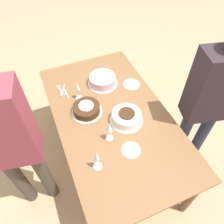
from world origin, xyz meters
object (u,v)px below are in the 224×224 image
Objects in this scene: wine_glass_near at (109,128)px; person_cutting at (7,140)px; person_watching at (210,98)px; wine_glass_extra at (78,88)px; cake_center_white at (126,117)px; cake_front_chocolate at (86,109)px; cake_back_decorated at (102,80)px; wine_glass_far at (97,156)px.

person_cutting is (-0.09, -0.72, 0.12)m from wine_glass_near.
person_watching is at bearing 83.96° from wine_glass_near.
wine_glass_extra is 0.78m from person_cutting.
cake_center_white reaches higher than cake_front_chocolate.
wine_glass_extra is (-0.55, -0.09, -0.01)m from wine_glass_near.
cake_front_chocolate is 1.34× the size of wine_glass_near.
person_watching is at bearing 56.63° from wine_glass_extra.
wine_glass_far reaches higher than cake_back_decorated.
person_watching is (0.64, 0.97, 0.08)m from wine_glass_extra.
cake_back_decorated is 0.18× the size of person_cutting.
cake_center_white reaches higher than cake_back_decorated.
wine_glass_far reaches higher than wine_glass_extra.
wine_glass_far is 0.62m from person_cutting.
wine_glass_extra is (-0.20, -0.01, 0.09)m from cake_front_chocolate.
cake_back_decorated is (-0.53, -0.02, 0.00)m from cake_center_white.
wine_glass_far is at bearing -17.96° from person_cutting.
cake_back_decorated is 1.51× the size of wine_glass_extra.
cake_front_chocolate is 0.22m from wine_glass_extra.
cake_back_decorated is at bearing 109.74° from wine_glass_extra.
person_cutting is at bearing -58.52° from cake_back_decorated.
cake_front_chocolate is at bearing 169.85° from wine_glass_far.
person_cutting is (-0.29, -0.54, 0.11)m from wine_glass_far.
wine_glass_near reaches higher than cake_center_white.
cake_center_white is 0.72m from person_watching.
wine_glass_near is at bearing 138.22° from wine_glass_far.
cake_center_white is at bearing -3.45° from person_watching.
wine_glass_near reaches higher than cake_front_chocolate.
cake_center_white is 0.98× the size of cake_back_decorated.
wine_glass_far is at bearing -41.78° from wine_glass_near.
cake_back_decorated is at bearing 163.58° from wine_glass_near.
wine_glass_extra reaches higher than cake_center_white.
cake_center_white is 1.05× the size of cake_front_chocolate.
cake_back_decorated is 0.68m from wine_glass_near.
wine_glass_far reaches higher than cake_center_white.
wine_glass_extra is at bearing -144.67° from cake_center_white.
cake_center_white is at bearing 35.33° from wine_glass_extra.
wine_glass_far reaches higher than cake_front_chocolate.
person_cutting is at bearing 7.45° from person_watching.
cake_back_decorated is at bearing 137.87° from cake_front_chocolate.
cake_back_decorated is 1.44× the size of wine_glass_near.
person_cutting is at bearing -118.64° from wine_glass_far.
person_watching is at bearing 65.39° from cake_front_chocolate.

